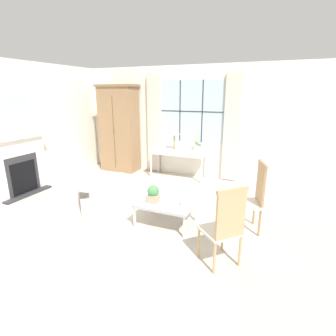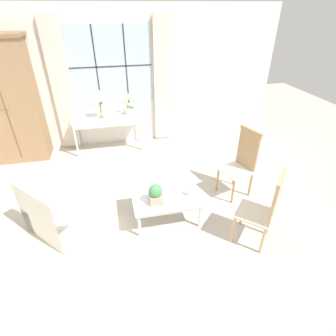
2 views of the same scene
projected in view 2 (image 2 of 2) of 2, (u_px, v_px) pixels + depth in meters
ground_plane at (133, 232)px, 3.71m from camera, size 14.00×14.00×0.00m
wall_back_windowed at (113, 80)px, 5.47m from camera, size 7.20×0.14×2.80m
armoire at (9, 102)px, 4.94m from camera, size 1.08×0.59×2.35m
console_table at (108, 120)px, 5.53m from camera, size 1.45×0.53×0.75m
table_lamp at (99, 95)px, 5.19m from camera, size 0.29×0.29×0.59m
potted_orchid at (127, 106)px, 5.53m from camera, size 0.23×0.18×0.43m
armchair_upholstered at (66, 211)px, 3.71m from camera, size 1.25×1.24×0.82m
side_chair_wooden at (242, 160)px, 4.21m from camera, size 0.55×0.55×1.13m
accent_chair_wooden at (265, 207)px, 3.27m from camera, size 0.62×0.62×1.09m
coffee_table at (166, 197)px, 3.78m from camera, size 0.97×0.70×0.42m
potted_plant_small at (156, 194)px, 3.54m from camera, size 0.19×0.19×0.29m
pillar_candle at (190, 192)px, 3.72m from camera, size 0.09×0.09×0.15m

